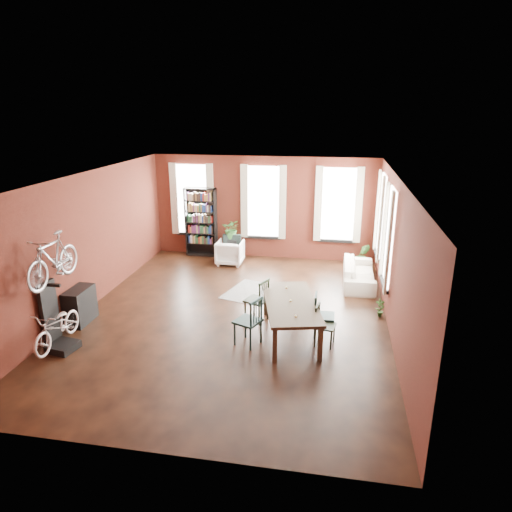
% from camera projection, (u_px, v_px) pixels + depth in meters
% --- Properties ---
extents(room, '(9.00, 9.04, 3.22)m').
position_uv_depth(room, '(248.00, 220.00, 10.46)').
color(room, black).
rests_on(room, ground).
extents(dining_table, '(1.53, 2.45, 0.77)m').
position_uv_depth(dining_table, '(290.00, 319.00, 9.57)').
color(dining_table, '#473B2A').
rests_on(dining_table, ground).
extents(dining_chair_a, '(0.62, 0.62, 1.03)m').
position_uv_depth(dining_chair_a, '(248.00, 321.00, 9.19)').
color(dining_chair_a, '#1A3A38').
rests_on(dining_chair_a, ground).
extents(dining_chair_b, '(0.60, 0.60, 0.99)m').
position_uv_depth(dining_chair_b, '(257.00, 300.00, 10.23)').
color(dining_chair_b, black).
rests_on(dining_chair_b, ground).
extents(dining_chair_c, '(0.46, 0.46, 0.85)m').
position_uv_depth(dining_chair_c, '(325.00, 326.00, 9.18)').
color(dining_chair_c, black).
rests_on(dining_chair_c, ground).
extents(dining_chair_d, '(0.43, 0.43, 0.93)m').
position_uv_depth(dining_chair_d, '(324.00, 316.00, 9.51)').
color(dining_chair_d, '#183534').
rests_on(dining_chair_d, ground).
extents(bookshelf, '(1.00, 0.32, 2.20)m').
position_uv_depth(bookshelf, '(201.00, 222.00, 14.60)').
color(bookshelf, black).
rests_on(bookshelf, ground).
extents(white_armchair, '(0.78, 0.73, 0.80)m').
position_uv_depth(white_armchair, '(230.00, 251.00, 13.98)').
color(white_armchair, white).
rests_on(white_armchair, ground).
extents(cream_sofa, '(0.61, 2.08, 0.81)m').
position_uv_depth(cream_sofa, '(359.00, 269.00, 12.41)').
color(cream_sofa, beige).
rests_on(cream_sofa, ground).
extents(striped_rug, '(1.30, 1.68, 0.01)m').
position_uv_depth(striped_rug, '(247.00, 291.00, 11.98)').
color(striped_rug, black).
rests_on(striped_rug, ground).
extents(bike_trainer, '(0.58, 0.58, 0.15)m').
position_uv_depth(bike_trainer, '(63.00, 347.00, 9.08)').
color(bike_trainer, black).
rests_on(bike_trainer, ground).
extents(bike_wall_rack, '(0.16, 0.60, 1.30)m').
position_uv_depth(bike_wall_rack, '(49.00, 312.00, 9.27)').
color(bike_wall_rack, black).
rests_on(bike_wall_rack, ground).
extents(console_table, '(0.40, 0.80, 0.80)m').
position_uv_depth(console_table, '(80.00, 306.00, 10.17)').
color(console_table, black).
rests_on(console_table, ground).
extents(plant_stand, '(0.38, 0.38, 0.69)m').
position_uv_depth(plant_stand, '(233.00, 249.00, 14.38)').
color(plant_stand, black).
rests_on(plant_stand, ground).
extents(plant_by_sofa, '(0.45, 0.77, 0.33)m').
position_uv_depth(plant_by_sofa, '(362.00, 262.00, 13.71)').
color(plant_by_sofa, '#285421').
rests_on(plant_by_sofa, ground).
extents(plant_small, '(0.36, 0.47, 0.15)m').
position_uv_depth(plant_small, '(380.00, 313.00, 10.53)').
color(plant_small, '#315F26').
rests_on(plant_small, ground).
extents(bicycle_floor, '(0.52, 0.78, 1.47)m').
position_uv_depth(bicycle_floor, '(55.00, 310.00, 8.80)').
color(bicycle_floor, silver).
rests_on(bicycle_floor, bike_trainer).
extents(bicycle_hung, '(0.47, 1.00, 1.66)m').
position_uv_depth(bicycle_hung, '(50.00, 243.00, 8.76)').
color(bicycle_hung, '#A5A8AD').
rests_on(bicycle_hung, bike_wall_rack).
extents(plant_on_stand, '(0.59, 0.65, 0.49)m').
position_uv_depth(plant_on_stand, '(232.00, 231.00, 14.19)').
color(plant_on_stand, '#295C24').
rests_on(plant_on_stand, plant_stand).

